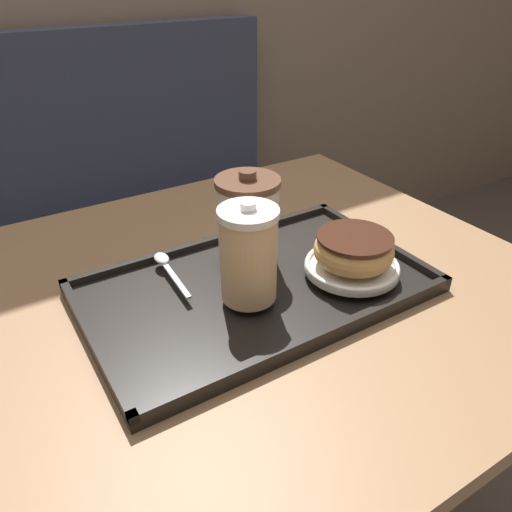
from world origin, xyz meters
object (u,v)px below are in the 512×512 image
spoon (165,264)px  donut_chocolate_glazed (354,249)px  coffee_cup_rear (250,219)px  coffee_cup_front (249,254)px

spoon → donut_chocolate_glazed: bearing=-120.5°
donut_chocolate_glazed → spoon: size_ratio=0.91×
coffee_cup_rear → spoon: 0.15m
spoon → coffee_cup_rear: bearing=-107.2°
donut_chocolate_glazed → spoon: 0.29m
coffee_cup_front → spoon: coffee_cup_front is taller
coffee_cup_front → donut_chocolate_glazed: size_ratio=1.22×
donut_chocolate_glazed → spoon: bearing=146.0°
coffee_cup_rear → donut_chocolate_glazed: bearing=-45.1°
donut_chocolate_glazed → spoon: donut_chocolate_glazed is taller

